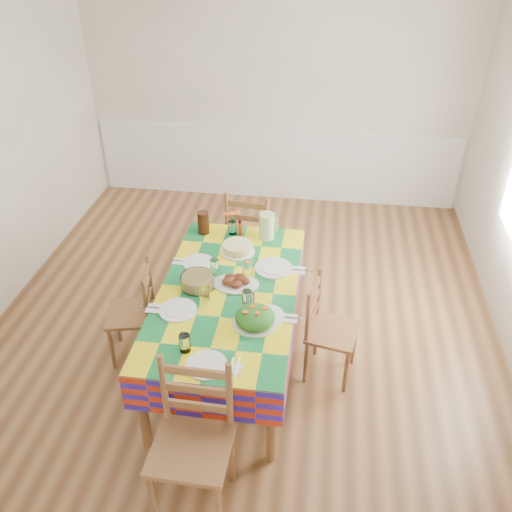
{
  "coord_description": "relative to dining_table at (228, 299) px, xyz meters",
  "views": [
    {
      "loc": [
        0.62,
        -3.72,
        3.23
      ],
      "look_at": [
        0.15,
        -0.31,
        0.94
      ],
      "focal_mm": 38.0,
      "sensor_mm": 36.0,
      "label": 1
    }
  ],
  "objects": [
    {
      "name": "serving_utensils",
      "position": [
        0.19,
        -0.13,
        0.09
      ],
      "size": [
        0.13,
        0.28,
        0.01
      ],
      "color": "black",
      "rests_on": "dining_table"
    },
    {
      "name": "setting_right_far",
      "position": [
        0.25,
        0.27,
        0.11
      ],
      "size": [
        0.56,
        0.32,
        0.14
      ],
      "rotation": [
        0.0,
        0.0,
        -1.57
      ],
      "color": "white",
      "rests_on": "dining_table"
    },
    {
      "name": "setting_left_far",
      "position": [
        -0.25,
        0.28,
        0.11
      ],
      "size": [
        0.46,
        0.27,
        0.12
      ],
      "rotation": [
        0.0,
        0.0,
        1.57
      ],
      "color": "white",
      "rests_on": "dining_table"
    },
    {
      "name": "hot_sauce",
      "position": [
        -0.04,
        0.8,
        0.16
      ],
      "size": [
        0.04,
        0.04,
        0.15
      ],
      "primitive_type": "cylinder",
      "color": "red",
      "rests_on": "dining_table"
    },
    {
      "name": "name_card",
      "position": [
        -0.02,
        -0.9,
        0.09
      ],
      "size": [
        0.07,
        0.02,
        0.02
      ],
      "primitive_type": "cube",
      "color": "white",
      "rests_on": "dining_table"
    },
    {
      "name": "setting_left_near",
      "position": [
        -0.26,
        -0.25,
        0.11
      ],
      "size": [
        0.5,
        0.3,
        0.13
      ],
      "rotation": [
        0.0,
        0.0,
        1.57
      ],
      "color": "white",
      "rests_on": "dining_table"
    },
    {
      "name": "tea_pitcher",
      "position": [
        -0.36,
        0.8,
        0.18
      ],
      "size": [
        0.1,
        0.1,
        0.2
      ],
      "primitive_type": "cylinder",
      "color": "black",
      "rests_on": "dining_table"
    },
    {
      "name": "green_pitcher",
      "position": [
        0.2,
        0.79,
        0.2
      ],
      "size": [
        0.14,
        0.14,
        0.23
      ],
      "primitive_type": "cylinder",
      "color": "#BEDF9D",
      "rests_on": "dining_table"
    },
    {
      "name": "chair_near",
      "position": [
        0.0,
        -1.21,
        -0.15
      ],
      "size": [
        0.48,
        0.45,
        1.05
      ],
      "rotation": [
        0.0,
        0.0,
        -0.02
      ],
      "color": "brown",
      "rests_on": "room"
    },
    {
      "name": "chair_far",
      "position": [
        -0.01,
        1.21,
        -0.17
      ],
      "size": [
        0.49,
        0.47,
        1.0
      ],
      "rotation": [
        0.0,
        0.0,
        3.03
      ],
      "color": "brown",
      "rests_on": "room"
    },
    {
      "name": "pasta_bowl",
      "position": [
        -0.24,
        0.01,
        0.13
      ],
      "size": [
        0.26,
        0.26,
        0.09
      ],
      "color": "white",
      "rests_on": "dining_table"
    },
    {
      "name": "flower_vase",
      "position": [
        -0.11,
        0.81,
        0.18
      ],
      "size": [
        0.14,
        0.12,
        0.23
      ],
      "color": "white",
      "rests_on": "dining_table"
    },
    {
      "name": "chair_left",
      "position": [
        -0.77,
        0.01,
        -0.24
      ],
      "size": [
        0.44,
        0.46,
        0.87
      ],
      "rotation": [
        0.0,
        0.0,
        -1.35
      ],
      "color": "brown",
      "rests_on": "room"
    },
    {
      "name": "chair_right",
      "position": [
        0.77,
        0.01,
        -0.23
      ],
      "size": [
        0.44,
        0.45,
        0.88
      ],
      "rotation": [
        0.0,
        0.0,
        1.37
      ],
      "color": "brown",
      "rests_on": "room"
    },
    {
      "name": "dining_table",
      "position": [
        0.0,
        0.0,
        0.0
      ],
      "size": [
        1.04,
        1.93,
        0.75
      ],
      "color": "brown",
      "rests_on": "room"
    },
    {
      "name": "meat_platter",
      "position": [
        0.05,
        0.07,
        0.11
      ],
      "size": [
        0.36,
        0.26,
        0.07
      ],
      "color": "white",
      "rests_on": "dining_table"
    },
    {
      "name": "wainscot",
      "position": [
        0.04,
        3.0,
        -0.18
      ],
      "size": [
        4.41,
        0.06,
        0.92
      ],
      "color": "white",
      "rests_on": "room"
    },
    {
      "name": "setting_right_near",
      "position": [
        0.28,
        -0.23,
        0.11
      ],
      "size": [
        0.48,
        0.28,
        0.12
      ],
      "rotation": [
        0.0,
        0.0,
        -1.57
      ],
      "color": "white",
      "rests_on": "dining_table"
    },
    {
      "name": "salad_platter",
      "position": [
        0.26,
        -0.35,
        0.13
      ],
      "size": [
        0.31,
        0.31,
        0.13
      ],
      "color": "white",
      "rests_on": "dining_table"
    },
    {
      "name": "setting_near_head",
      "position": [
        -0.05,
        -0.76,
        0.11
      ],
      "size": [
        0.43,
        0.29,
        0.13
      ],
      "color": "white",
      "rests_on": "dining_table"
    },
    {
      "name": "room",
      "position": [
        0.04,
        0.52,
        0.68
      ],
      "size": [
        4.58,
        5.08,
        2.78
      ],
      "color": "brown",
      "rests_on": "ground"
    },
    {
      "name": "cake",
      "position": [
        -0.02,
        0.53,
        0.12
      ],
      "size": [
        0.29,
        0.29,
        0.08
      ],
      "color": "white",
      "rests_on": "dining_table"
    }
  ]
}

